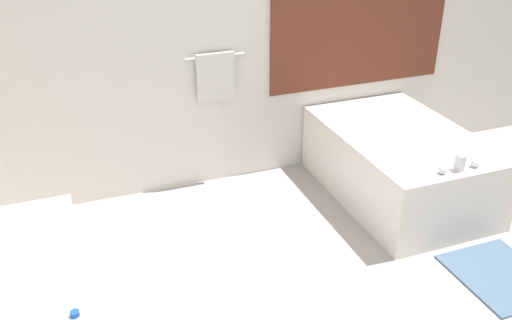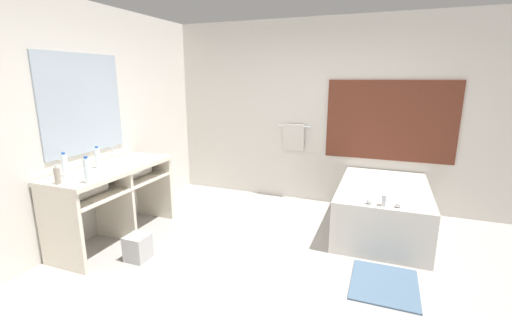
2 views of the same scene
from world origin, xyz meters
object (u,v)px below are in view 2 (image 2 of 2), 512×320
object	(u,v)px
water_bottle_2	(87,171)
waste_bin	(138,247)
water_bottle_1	(65,165)
water_bottle_3	(98,158)
bathtub	(382,206)
soap_dispenser	(57,175)

from	to	relation	value
water_bottle_2	waste_bin	distance (m)	0.95
water_bottle_1	waste_bin	bearing A→B (deg)	12.46
waste_bin	water_bottle_3	bearing A→B (deg)	160.99
water_bottle_1	water_bottle_2	bearing A→B (deg)	-13.36
water_bottle_1	waste_bin	world-z (taller)	water_bottle_1
water_bottle_3	waste_bin	size ratio (longest dim) A/B	0.93
water_bottle_2	bathtub	bearing A→B (deg)	35.28
water_bottle_2	waste_bin	bearing A→B (deg)	39.87
water_bottle_3	soap_dispenser	bearing A→B (deg)	-81.09
waste_bin	bathtub	bearing A→B (deg)	34.66
water_bottle_3	soap_dispenser	xyz separation A→B (m)	(0.09, -0.59, -0.03)
water_bottle_1	water_bottle_3	size ratio (longest dim) A/B	1.02
bathtub	water_bottle_2	distance (m)	3.34
waste_bin	water_bottle_2	bearing A→B (deg)	-140.13
water_bottle_3	soap_dispenser	size ratio (longest dim) A/B	1.32
water_bottle_1	waste_bin	size ratio (longest dim) A/B	0.94
water_bottle_2	soap_dispenser	world-z (taller)	water_bottle_2
water_bottle_2	soap_dispenser	distance (m)	0.28
water_bottle_1	water_bottle_2	size ratio (longest dim) A/B	0.96
bathtub	water_bottle_1	size ratio (longest dim) A/B	6.28
water_bottle_2	water_bottle_3	world-z (taller)	water_bottle_2
water_bottle_2	waste_bin	world-z (taller)	water_bottle_2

